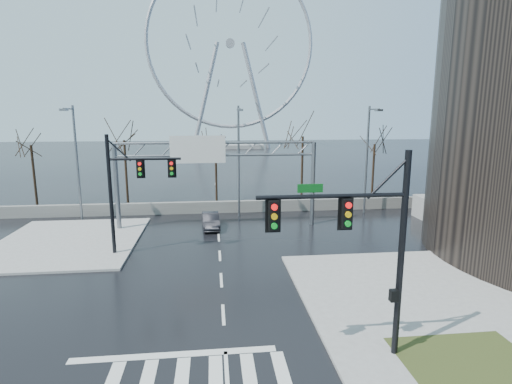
{
  "coord_description": "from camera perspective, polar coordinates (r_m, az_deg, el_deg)",
  "views": [
    {
      "loc": [
        -0.36,
        -17.33,
        9.21
      ],
      "look_at": [
        2.57,
        9.37,
        4.0
      ],
      "focal_mm": 28.0,
      "sensor_mm": 36.0,
      "label": 1
    }
  ],
  "objects": [
    {
      "name": "tree_far_left",
      "position": [
        45.08,
        -29.39,
        4.94
      ],
      "size": [
        3.5,
        3.5,
        7.0
      ],
      "color": "black",
      "rests_on": "ground"
    },
    {
      "name": "tree_left",
      "position": [
        41.86,
        -18.26,
        5.99
      ],
      "size": [
        3.75,
        3.75,
        7.5
      ],
      "color": "black",
      "rests_on": "ground"
    },
    {
      "name": "sidewalk_right_ext",
      "position": [
        23.75,
        20.66,
        -12.38
      ],
      "size": [
        12.0,
        10.0,
        0.15
      ],
      "primitive_type": "cube",
      "color": "gray",
      "rests_on": "ground"
    },
    {
      "name": "sidewalk_far",
      "position": [
        32.51,
        -25.25,
        -6.43
      ],
      "size": [
        10.0,
        12.0,
        0.15
      ],
      "primitive_type": "cube",
      "color": "gray",
      "rests_on": "ground"
    },
    {
      "name": "signal_mast_far",
      "position": [
        27.22,
        -17.86,
        1.19
      ],
      "size": [
        4.72,
        0.41,
        8.0
      ],
      "color": "black",
      "rests_on": "ground"
    },
    {
      "name": "streetlight_mid",
      "position": [
        35.72,
        -2.46,
        5.63
      ],
      "size": [
        0.5,
        2.55,
        10.0
      ],
      "color": "slate",
      "rests_on": "ground"
    },
    {
      "name": "streetlight_left",
      "position": [
        37.5,
        -24.42,
        4.91
      ],
      "size": [
        0.5,
        2.55,
        10.0
      ],
      "color": "slate",
      "rests_on": "ground"
    },
    {
      "name": "ferris_wheel",
      "position": [
        113.72,
        -3.71,
        19.5
      ],
      "size": [
        45.0,
        6.0,
        50.91
      ],
      "color": "gray",
      "rests_on": "ground"
    },
    {
      "name": "grass_strip",
      "position": [
        17.93,
        28.33,
        -20.77
      ],
      "size": [
        5.0,
        4.0,
        0.02
      ],
      "primitive_type": "cube",
      "color": "#343D19",
      "rests_on": "sidewalk_near"
    },
    {
      "name": "tree_right",
      "position": [
        41.99,
        6.68,
        6.81
      ],
      "size": [
        3.9,
        3.9,
        7.8
      ],
      "color": "black",
      "rests_on": "ground"
    },
    {
      "name": "car",
      "position": [
        33.19,
        -6.49,
        -4.08
      ],
      "size": [
        1.56,
        3.9,
        1.26
      ],
      "primitive_type": "imported",
      "rotation": [
        0.0,
        0.0,
        0.06
      ],
      "color": "black",
      "rests_on": "ground"
    },
    {
      "name": "ground",
      "position": [
        19.63,
        -4.69,
        -17.05
      ],
      "size": [
        260.0,
        260.0,
        0.0
      ],
      "primitive_type": "plane",
      "color": "black",
      "rests_on": "ground"
    },
    {
      "name": "tree_far_right",
      "position": [
        44.99,
        16.54,
        5.68
      ],
      "size": [
        3.4,
        3.4,
        6.8
      ],
      "color": "black",
      "rests_on": "ground"
    },
    {
      "name": "streetlight_right",
      "position": [
        38.43,
        15.78,
        5.6
      ],
      "size": [
        0.5,
        2.55,
        10.0
      ],
      "color": "slate",
      "rests_on": "ground"
    },
    {
      "name": "barrier_wall",
      "position": [
        38.32,
        -5.57,
        -2.14
      ],
      "size": [
        52.0,
        0.5,
        1.1
      ],
      "primitive_type": "cube",
      "color": "slate",
      "rests_on": "ground"
    },
    {
      "name": "signal_mast_near",
      "position": [
        15.02,
        15.6,
        -6.22
      ],
      "size": [
        5.52,
        0.41,
        8.0
      ],
      "color": "black",
      "rests_on": "ground"
    },
    {
      "name": "tree_center",
      "position": [
        42.03,
        -5.77,
        5.4
      ],
      "size": [
        3.25,
        3.25,
        6.5
      ],
      "color": "black",
      "rests_on": "ground"
    },
    {
      "name": "sign_gantry",
      "position": [
        32.54,
        -6.26,
        3.8
      ],
      "size": [
        16.36,
        0.4,
        7.6
      ],
      "color": "slate",
      "rests_on": "ground"
    }
  ]
}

